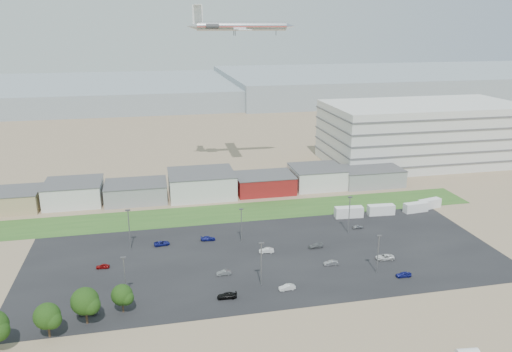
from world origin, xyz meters
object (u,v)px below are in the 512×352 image
object	(u,v)px
airliner	(242,26)
parked_car_1	(331,263)
parked_car_5	(103,266)
parked_car_2	(404,274)
parked_car_7	(267,250)
parked_car_10	(89,312)
parked_car_13	(287,287)
parked_car_12	(316,246)
parked_car_6	(208,238)
parked_car_4	(224,273)
parked_car_9	(162,243)
parked_car_3	(227,296)
box_trailer_a	(349,212)
parked_car_8	(358,227)
parked_car_0	(385,257)

from	to	relation	value
airliner	parked_car_1	world-z (taller)	airliner
parked_car_1	parked_car_5	world-z (taller)	parked_car_1
parked_car_1	parked_car_2	world-z (taller)	parked_car_2
parked_car_7	parked_car_10	world-z (taller)	parked_car_7
parked_car_10	parked_car_13	size ratio (longest dim) A/B	1.11
parked_car_12	parked_car_6	bearing A→B (deg)	-116.79
parked_car_10	parked_car_12	distance (m)	59.15
parked_car_1	parked_car_4	size ratio (longest dim) A/B	1.05
parked_car_1	parked_car_9	size ratio (longest dim) A/B	0.86
parked_car_3	parked_car_4	world-z (taller)	parked_car_3
parked_car_1	parked_car_7	size ratio (longest dim) A/B	0.94
parked_car_5	parked_car_13	size ratio (longest dim) A/B	0.86
parked_car_7	parked_car_10	xyz separation A→B (m)	(-42.16, -20.14, -0.03)
parked_car_9	box_trailer_a	bearing A→B (deg)	-87.78
parked_car_8	parked_car_10	bearing A→B (deg)	113.41
airliner	parked_car_12	size ratio (longest dim) A/B	10.36
parked_car_13	parked_car_5	bearing A→B (deg)	-119.29
parked_car_1	parked_car_12	xyz separation A→B (m)	(-0.48, 10.33, -0.03)
parked_car_7	parked_car_12	xyz separation A→B (m)	(13.40, 0.16, -0.06)
parked_car_0	parked_car_10	bearing A→B (deg)	-74.83
parked_car_2	parked_car_3	world-z (taller)	parked_car_3
parked_car_4	parked_car_6	size ratio (longest dim) A/B	0.86
parked_car_6	parked_car_9	xyz separation A→B (m)	(-12.47, -0.55, 0.01)
parked_car_5	parked_car_13	xyz separation A→B (m)	(41.03, -19.30, 0.07)
parked_car_4	parked_car_7	world-z (taller)	parked_car_7
parked_car_1	parked_car_6	size ratio (longest dim) A/B	0.90
box_trailer_a	parked_car_4	xyz separation A→B (m)	(-42.97, -28.30, -1.05)
parked_car_0	parked_car_13	world-z (taller)	parked_car_0
parked_car_2	parked_car_8	bearing A→B (deg)	-179.44
parked_car_1	parked_car_9	distance (m)	45.15
parked_car_5	box_trailer_a	bearing A→B (deg)	112.07
airliner	parked_car_8	size ratio (longest dim) A/B	12.71
parked_car_2	parked_car_10	world-z (taller)	parked_car_2
parked_car_0	parked_car_9	world-z (taller)	parked_car_0
airliner	parked_car_7	size ratio (longest dim) A/B	10.60
parked_car_6	parked_car_7	distance (m)	17.61
parked_car_5	parked_car_8	size ratio (longest dim) A/B	1.01
parked_car_7	parked_car_8	xyz separation A→B (m)	(29.55, 9.92, -0.09)
parked_car_7	parked_car_12	bearing A→B (deg)	97.55
parked_car_1	parked_car_7	world-z (taller)	parked_car_7
parked_car_0	airliner	bearing A→B (deg)	-159.06
parked_car_7	airliner	bearing A→B (deg)	-179.11
parked_car_1	parked_car_9	bearing A→B (deg)	-112.06
parked_car_4	parked_car_13	bearing A→B (deg)	52.64
box_trailer_a	parked_car_5	world-z (taller)	box_trailer_a
parked_car_1	parked_car_10	distance (m)	56.92
parked_car_3	parked_car_5	xyz separation A→B (m)	(-27.36, 19.97, -0.08)
parked_car_9	parked_car_12	xyz separation A→B (m)	(39.80, -10.07, -0.02)
parked_car_0	parked_car_2	size ratio (longest dim) A/B	1.27
box_trailer_a	parked_car_2	distance (m)	38.19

